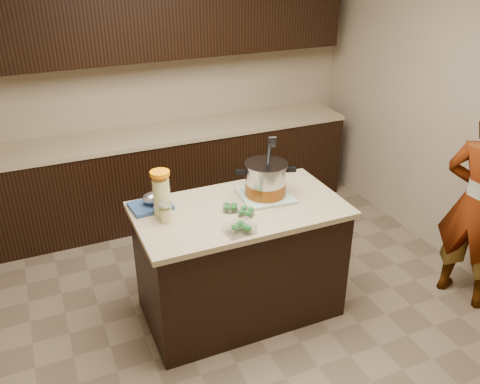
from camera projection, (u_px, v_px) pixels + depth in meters
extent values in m
plane|color=brown|center=(240.00, 309.00, 3.93)|extent=(4.00, 4.00, 0.00)
cube|color=tan|center=(158.00, 77.00, 4.96)|extent=(4.00, 0.04, 2.70)
cube|color=tan|center=(480.00, 353.00, 1.69)|extent=(4.00, 0.04, 2.70)
cube|color=tan|center=(470.00, 110.00, 4.04)|extent=(0.04, 4.00, 2.70)
cube|color=black|center=(173.00, 174.00, 5.13)|extent=(3.60, 0.60, 0.86)
cube|color=tan|center=(170.00, 132.00, 4.93)|extent=(3.60, 0.63, 0.04)
cube|color=black|center=(159.00, 15.00, 4.54)|extent=(3.60, 0.35, 0.75)
cube|color=black|center=(240.00, 263.00, 3.74)|extent=(1.40, 0.75, 0.86)
cube|color=tan|center=(240.00, 210.00, 3.54)|extent=(1.46, 0.81, 0.04)
cube|color=#5B8559|center=(265.00, 195.00, 3.67)|extent=(0.39, 0.39, 0.02)
cylinder|color=#B7B7BC|center=(266.00, 180.00, 3.61)|extent=(0.36, 0.36, 0.23)
cylinder|color=brown|center=(265.00, 188.00, 3.64)|extent=(0.36, 0.36, 0.09)
cylinder|color=#B7B7BC|center=(266.00, 164.00, 3.56)|extent=(0.38, 0.38, 0.02)
cube|color=black|center=(241.00, 172.00, 3.56)|extent=(0.08, 0.06, 0.03)
cube|color=black|center=(291.00, 169.00, 3.60)|extent=(0.08, 0.06, 0.03)
cylinder|color=black|center=(268.00, 158.00, 3.50)|extent=(0.06, 0.12, 0.28)
cylinder|color=#D3D081|center=(162.00, 197.00, 3.38)|extent=(0.14, 0.14, 0.26)
cylinder|color=white|center=(161.00, 195.00, 3.37)|extent=(0.16, 0.16, 0.29)
cylinder|color=orange|center=(160.00, 174.00, 3.30)|extent=(0.16, 0.16, 0.02)
cylinder|color=#D3D081|center=(166.00, 215.00, 3.33)|extent=(0.10, 0.10, 0.09)
cylinder|color=white|center=(166.00, 213.00, 3.32)|extent=(0.11, 0.11, 0.12)
cylinder|color=silver|center=(165.00, 204.00, 3.29)|extent=(0.11, 0.11, 0.02)
cylinder|color=silver|center=(230.00, 208.00, 3.47)|extent=(0.11, 0.11, 0.05)
cylinder|color=silver|center=(246.00, 212.00, 3.41)|extent=(0.14, 0.14, 0.05)
cube|color=silver|center=(240.00, 228.00, 3.21)|extent=(0.19, 0.15, 0.07)
cube|color=navy|center=(151.00, 206.00, 3.52)|extent=(0.30, 0.25, 0.03)
ellipsoid|color=silver|center=(153.00, 199.00, 3.50)|extent=(0.14, 0.12, 0.08)
imported|color=gray|center=(480.00, 206.00, 3.74)|extent=(0.56, 0.68, 1.61)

